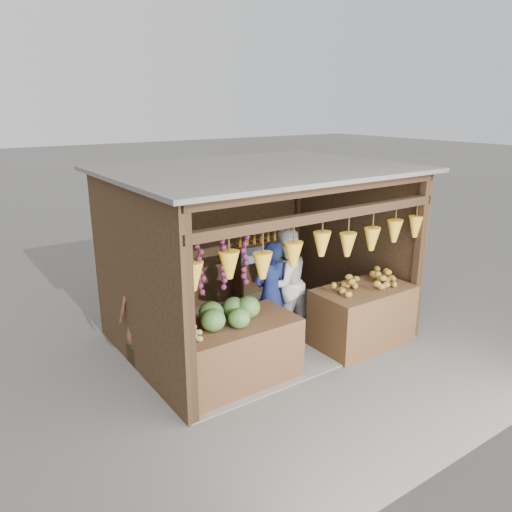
# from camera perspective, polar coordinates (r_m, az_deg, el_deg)

# --- Properties ---
(ground) EXTENTS (80.00, 80.00, 0.00)m
(ground) POSITION_cam_1_polar(r_m,az_deg,el_deg) (8.07, 0.28, -8.95)
(ground) COLOR #514F49
(ground) RESTS_ON ground
(stall_structure) EXTENTS (4.30, 3.30, 2.66)m
(stall_structure) POSITION_cam_1_polar(r_m,az_deg,el_deg) (7.44, 0.27, 2.47)
(stall_structure) COLOR slate
(stall_structure) RESTS_ON ground
(back_shelf) EXTENTS (1.25, 0.32, 1.32)m
(back_shelf) POSITION_cam_1_polar(r_m,az_deg,el_deg) (9.30, 1.03, 0.40)
(back_shelf) COLOR #382314
(back_shelf) RESTS_ON ground
(counter_left) EXTENTS (1.62, 0.85, 0.84)m
(counter_left) POSITION_cam_1_polar(r_m,az_deg,el_deg) (6.65, -2.28, -10.92)
(counter_left) COLOR #50311A
(counter_left) RESTS_ON ground
(counter_right) EXTENTS (1.50, 0.85, 0.90)m
(counter_right) POSITION_cam_1_polar(r_m,az_deg,el_deg) (7.80, 12.07, -6.69)
(counter_right) COLOR #4A2F18
(counter_right) RESTS_ON ground
(stool) EXTENTS (0.30, 0.30, 0.28)m
(stool) POSITION_cam_1_polar(r_m,az_deg,el_deg) (7.42, -13.05, -10.68)
(stool) COLOR black
(stool) RESTS_ON ground
(man_standing) EXTENTS (0.61, 0.41, 1.62)m
(man_standing) POSITION_cam_1_polar(r_m,az_deg,el_deg) (7.50, 1.69, -4.30)
(man_standing) COLOR #151F51
(man_standing) RESTS_ON ground
(woman_standing) EXTENTS (0.90, 0.73, 1.73)m
(woman_standing) POSITION_cam_1_polar(r_m,az_deg,el_deg) (7.78, 3.24, -3.09)
(woman_standing) COLOR silver
(woman_standing) RESTS_ON ground
(vendor_seated) EXTENTS (0.57, 0.42, 1.05)m
(vendor_seated) POSITION_cam_1_polar(r_m,az_deg,el_deg) (7.14, -13.40, -5.93)
(vendor_seated) COLOR #592D23
(vendor_seated) RESTS_ON stool
(melon_pile) EXTENTS (1.00, 0.50, 0.32)m
(melon_pile) POSITION_cam_1_polar(r_m,az_deg,el_deg) (6.41, -2.90, -6.31)
(melon_pile) COLOR #165015
(melon_pile) RESTS_ON counter_left
(tanfruit_pile) EXTENTS (0.34, 0.40, 0.13)m
(tanfruit_pile) POSITION_cam_1_polar(r_m,az_deg,el_deg) (6.10, -7.36, -8.68)
(tanfruit_pile) COLOR #A78F4D
(tanfruit_pile) RESTS_ON counter_left
(mango_pile) EXTENTS (1.40, 0.64, 0.22)m
(mango_pile) POSITION_cam_1_polar(r_m,az_deg,el_deg) (7.64, 12.41, -2.74)
(mango_pile) COLOR #CA531B
(mango_pile) RESTS_ON counter_right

